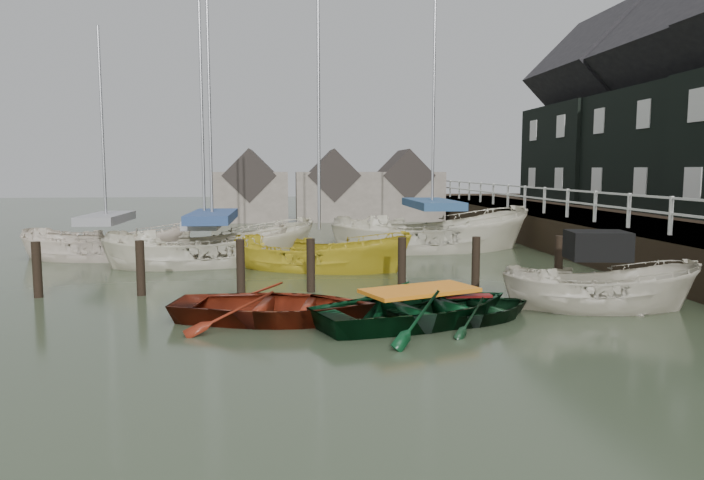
{
  "coord_description": "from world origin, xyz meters",
  "views": [
    {
      "loc": [
        -1.78,
        -13.11,
        3.19
      ],
      "look_at": [
        -0.17,
        2.58,
        1.4
      ],
      "focal_mm": 32.0,
      "sensor_mm": 36.0,
      "label": 1
    }
  ],
  "objects": [
    {
      "name": "sailboat_b",
      "position": [
        -4.3,
        8.17,
        0.06
      ],
      "size": [
        7.41,
        4.13,
        10.95
      ],
      "rotation": [
        0.0,
        0.0,
        1.8
      ],
      "color": "beige",
      "rests_on": "ground"
    },
    {
      "name": "ground",
      "position": [
        0.0,
        0.0,
        0.0
      ],
      "size": [
        120.0,
        120.0,
        0.0
      ],
      "primitive_type": "plane",
      "color": "#283320",
      "rests_on": "ground"
    },
    {
      "name": "rowboat_green",
      "position": [
        0.93,
        -0.54,
        0.0
      ],
      "size": [
        5.41,
        4.68,
        0.94
      ],
      "primitive_type": "imported",
      "rotation": [
        0.0,
        0.0,
        1.95
      ],
      "color": "black",
      "rests_on": "ground"
    },
    {
      "name": "sailboat_d",
      "position": [
        3.86,
        10.97,
        0.06
      ],
      "size": [
        8.26,
        3.67,
        12.46
      ],
      "rotation": [
        0.0,
        0.0,
        1.65
      ],
      "color": "beige",
      "rests_on": "ground"
    },
    {
      "name": "sailboat_a",
      "position": [
        -4.65,
        8.92,
        0.07
      ],
      "size": [
        6.09,
        3.2,
        11.22
      ],
      "rotation": [
        0.0,
        0.0,
        1.75
      ],
      "color": "beige",
      "rests_on": "ground"
    },
    {
      "name": "rowboat_red",
      "position": [
        -2.08,
        -0.01,
        0.0
      ],
      "size": [
        4.76,
        3.75,
        0.89
      ],
      "primitive_type": "imported",
      "rotation": [
        0.0,
        0.0,
        1.4
      ],
      "color": "#631C0E",
      "rests_on": "ground"
    },
    {
      "name": "sailboat_c",
      "position": [
        -0.79,
        6.74,
        0.01
      ],
      "size": [
        6.4,
        4.38,
        10.43
      ],
      "rotation": [
        0.0,
        0.0,
        1.18
      ],
      "color": "gold",
      "rests_on": "ground"
    },
    {
      "name": "mooring_pilings",
      "position": [
        -1.11,
        3.0,
        0.5
      ],
      "size": [
        13.72,
        0.22,
        1.8
      ],
      "color": "black",
      "rests_on": "ground"
    },
    {
      "name": "motorboat",
      "position": [
        5.26,
        0.26,
        0.09
      ],
      "size": [
        4.61,
        2.33,
        2.63
      ],
      "rotation": [
        0.0,
        0.0,
        1.41
      ],
      "color": "beige",
      "rests_on": "ground"
    },
    {
      "name": "far_sheds",
      "position": [
        0.83,
        26.0,
        1.86
      ],
      "size": [
        14.0,
        4.08,
        4.39
      ],
      "color": "#665B51",
      "rests_on": "ground"
    },
    {
      "name": "rowboat_dkgreen",
      "position": [
        2.0,
        -0.39,
        0.0
      ],
      "size": [
        4.14,
        3.58,
        0.72
      ],
      "primitive_type": "imported",
      "rotation": [
        0.0,
        0.0,
        1.95
      ],
      "color": "black",
      "rests_on": "ground"
    },
    {
      "name": "pier",
      "position": [
        9.48,
        10.0,
        0.71
      ],
      "size": [
        3.04,
        32.0,
        2.7
      ],
      "color": "black",
      "rests_on": "ground"
    },
    {
      "name": "sailboat_e",
      "position": [
        -8.2,
        9.85,
        0.06
      ],
      "size": [
        6.56,
        3.32,
        9.29
      ],
      "rotation": [
        0.0,
        0.0,
        1.41
      ],
      "color": "beige",
      "rests_on": "ground"
    }
  ]
}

